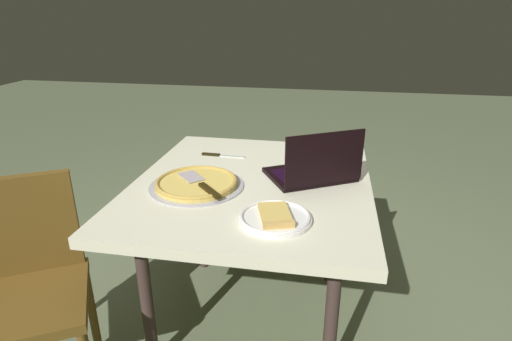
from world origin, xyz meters
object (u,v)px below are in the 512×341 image
object	(u,v)px
laptop	(314,170)
chair_near	(26,280)
pizza_plate	(275,217)
table_knife	(219,155)
dining_table	(253,195)
pizza_tray	(197,183)

from	to	relation	value
laptop	chair_near	distance (m)	1.17
pizza_plate	table_knife	xyz separation A→B (m)	(-0.60, -0.36, -0.01)
dining_table	laptop	distance (m)	0.28
pizza_plate	pizza_tray	xyz separation A→B (m)	(-0.23, -0.36, 0.00)
pizza_tray	chair_near	bearing A→B (deg)	-51.23
dining_table	chair_near	bearing A→B (deg)	-54.53
laptop	pizza_tray	distance (m)	0.49
laptop	pizza_tray	bearing A→B (deg)	-71.21
pizza_plate	table_knife	world-z (taller)	pizza_plate
pizza_plate	chair_near	bearing A→B (deg)	-77.91
table_knife	chair_near	size ratio (longest dim) A/B	0.26
laptop	pizza_tray	size ratio (longest dim) A/B	1.11
laptop	pizza_tray	world-z (taller)	laptop
table_knife	chair_near	world-z (taller)	chair_near
dining_table	pizza_tray	bearing A→B (deg)	-63.77
pizza_plate	chair_near	distance (m)	0.92
dining_table	laptop	size ratio (longest dim) A/B	2.64
laptop	chair_near	world-z (taller)	laptop
dining_table	table_knife	xyz separation A→B (m)	(-0.27, -0.22, 0.07)
dining_table	chair_near	world-z (taller)	chair_near
pizza_plate	chair_near	size ratio (longest dim) A/B	0.30
pizza_tray	chair_near	size ratio (longest dim) A/B	0.45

